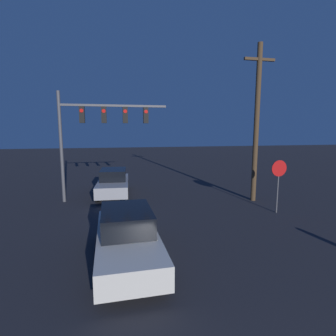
{
  "coord_description": "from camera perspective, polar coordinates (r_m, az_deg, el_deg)",
  "views": [
    {
      "loc": [
        -2.35,
        -0.28,
        4.01
      ],
      "look_at": [
        0.0,
        11.14,
        2.3
      ],
      "focal_mm": 28.0,
      "sensor_mm": 36.0,
      "label": 1
    }
  ],
  "objects": [
    {
      "name": "car_near",
      "position": [
        8.36,
        -8.85,
        -14.44
      ],
      "size": [
        1.91,
        4.64,
        1.59
      ],
      "rotation": [
        0.0,
        0.0,
        3.16
      ],
      "color": "beige",
      "rests_on": "ground_plane"
    },
    {
      "name": "car_far",
      "position": [
        16.5,
        -11.8,
        -3.09
      ],
      "size": [
        2.03,
        4.69,
        1.59
      ],
      "rotation": [
        0.0,
        0.0,
        3.09
      ],
      "color": "#99999E",
      "rests_on": "ground_plane"
    },
    {
      "name": "traffic_signal_mast",
      "position": [
        15.23,
        -15.34,
        9.06
      ],
      "size": [
        5.92,
        0.3,
        6.06
      ],
      "color": "#4C4C51",
      "rests_on": "ground_plane"
    },
    {
      "name": "stop_sign",
      "position": [
        13.59,
        22.93,
        -1.6
      ],
      "size": [
        0.78,
        0.07,
        2.58
      ],
      "color": "#4C4C51",
      "rests_on": "ground_plane"
    },
    {
      "name": "utility_pole",
      "position": [
        15.4,
        18.72,
        9.56
      ],
      "size": [
        1.75,
        0.28,
        8.58
      ],
      "color": "#4C3823",
      "rests_on": "ground_plane"
    }
  ]
}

